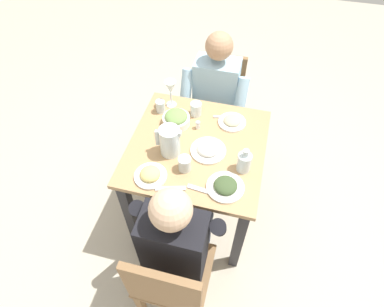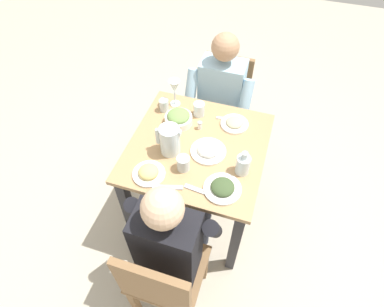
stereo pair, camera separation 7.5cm
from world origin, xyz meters
name	(u,v)px [view 1 (the left image)]	position (x,y,z in m)	size (l,w,h in m)	color
ground_plane	(196,208)	(0.00, 0.00, 0.00)	(8.00, 8.00, 0.00)	#B7AD99
dining_table	(197,160)	(0.00, 0.00, 0.62)	(0.83, 0.83, 0.76)	tan
chair_near	(217,101)	(0.01, -0.74, 0.48)	(0.40, 0.40, 0.86)	olive
chair_far	(170,282)	(-0.04, 0.74, 0.48)	(0.40, 0.40, 0.86)	olive
diner_near	(213,104)	(0.01, -0.54, 0.63)	(0.48, 0.53, 1.15)	#9EC6E0
diner_far	(180,235)	(-0.04, 0.54, 0.63)	(0.48, 0.53, 1.15)	black
water_pitcher	(170,141)	(0.14, 0.09, 0.85)	(0.16, 0.12, 0.19)	silver
salad_bowl	(176,119)	(0.17, -0.15, 0.80)	(0.18, 0.18, 0.09)	white
plate_yoghurt	(208,149)	(-0.08, 0.03, 0.78)	(0.22, 0.22, 0.06)	white
plate_beans	(232,121)	(-0.18, -0.24, 0.77)	(0.18, 0.18, 0.04)	white
plate_dolmas	(225,186)	(-0.22, 0.26, 0.78)	(0.21, 0.21, 0.05)	white
plate_fries	(150,175)	(0.20, 0.29, 0.78)	(0.19, 0.19, 0.06)	white
water_glass_center	(196,109)	(0.07, -0.27, 0.80)	(0.07, 0.07, 0.09)	silver
water_glass_by_pitcher	(185,164)	(0.03, 0.19, 0.80)	(0.07, 0.07, 0.09)	silver
water_glass_near_left	(161,106)	(0.31, -0.24, 0.80)	(0.06, 0.06, 0.09)	silver
wine_glass	(170,88)	(0.26, -0.32, 0.90)	(0.08, 0.08, 0.20)	silver
oil_carafe	(244,163)	(-0.30, 0.11, 0.81)	(0.08, 0.08, 0.16)	silver
salt_shaker	(198,125)	(0.03, -0.15, 0.79)	(0.03, 0.03, 0.05)	white
fork_near	(171,188)	(0.07, 0.35, 0.76)	(0.17, 0.03, 0.01)	silver
knife_near	(227,117)	(-0.14, -0.28, 0.76)	(0.18, 0.02, 0.01)	silver
fork_far	(202,190)	(-0.10, 0.31, 0.76)	(0.17, 0.03, 0.01)	silver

